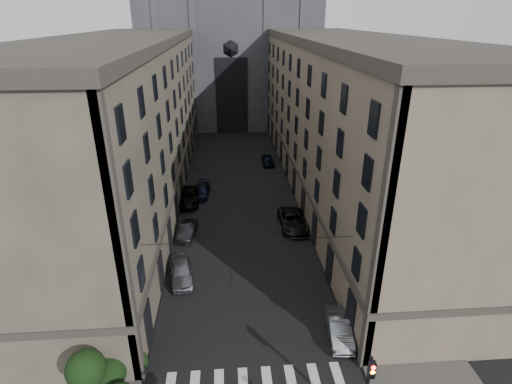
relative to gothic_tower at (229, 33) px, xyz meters
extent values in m
cube|color=#383533|center=(-10.50, -38.96, -17.72)|extent=(7.00, 80.00, 0.15)
cube|color=#383533|center=(10.50, -38.96, -17.72)|extent=(7.00, 80.00, 0.15)
cube|color=#474136|center=(-13.50, -38.96, -8.80)|extent=(13.00, 60.00, 18.00)
cube|color=#38332D|center=(-13.50, -38.96, 0.60)|extent=(13.60, 60.60, 0.90)
cube|color=#38332D|center=(-13.50, -38.96, -13.60)|extent=(13.40, 60.30, 0.50)
cube|color=brown|center=(13.50, -38.96, -8.80)|extent=(13.00, 60.00, 18.00)
cube|color=#38332D|center=(13.50, -38.96, 0.60)|extent=(13.60, 60.60, 0.90)
cube|color=#38332D|center=(13.50, -38.96, -13.60)|extent=(13.40, 60.30, 0.50)
cube|color=#2D2D33|center=(0.00, 0.04, -2.80)|extent=(34.00, 22.00, 30.00)
cube|color=black|center=(0.00, -11.01, -10.80)|extent=(6.00, 0.30, 14.00)
cube|color=black|center=(5.60, -73.18, -13.20)|extent=(0.34, 0.30, 1.00)
cylinder|color=#FF0C07|center=(5.60, -73.34, -12.88)|extent=(0.22, 0.05, 0.22)
cylinder|color=orange|center=(5.60, -73.34, -13.20)|extent=(0.22, 0.05, 0.22)
cylinder|color=black|center=(5.60, -73.34, -13.52)|extent=(0.22, 0.05, 0.22)
sphere|color=black|center=(-8.80, -69.16, -16.65)|extent=(2.00, 2.00, 2.00)
sphere|color=black|center=(-7.40, -68.16, -16.95)|extent=(1.40, 1.40, 1.40)
sphere|color=black|center=(-9.50, -70.46, -14.85)|extent=(2.20, 2.20, 2.20)
cylinder|color=black|center=(0.00, -64.96, -10.30)|extent=(14.00, 0.03, 0.03)
cylinder|color=black|center=(0.00, -52.96, -10.30)|extent=(14.00, 0.03, 0.03)
cylinder|color=black|center=(0.00, -39.96, -10.30)|extent=(14.00, 0.03, 0.03)
cylinder|color=black|center=(0.00, -26.96, -10.30)|extent=(14.00, 0.03, 0.03)
cylinder|color=black|center=(0.00, -14.96, -10.30)|extent=(14.00, 0.03, 0.03)
cylinder|color=black|center=(-1.30, -38.96, -10.70)|extent=(0.03, 60.00, 0.03)
cylinder|color=black|center=(1.30, -38.96, -10.70)|extent=(0.03, 60.00, 0.03)
imported|color=slate|center=(-5.51, -58.42, -16.98)|extent=(2.57, 5.02, 1.64)
imported|color=black|center=(-5.58, -51.10, -17.11)|extent=(1.98, 4.31, 1.37)
imported|color=black|center=(-6.20, -42.88, -16.97)|extent=(2.78, 5.96, 1.65)
imported|color=black|center=(-4.64, -40.86, -17.13)|extent=(2.28, 4.78, 1.34)
imported|color=slate|center=(6.20, -66.09, -17.09)|extent=(1.90, 4.44, 1.42)
imported|color=black|center=(5.50, -49.94, -16.99)|extent=(2.76, 5.86, 1.62)
imported|color=black|center=(5.98, -50.67, -17.14)|extent=(2.17, 4.67, 1.32)
imported|color=black|center=(4.93, -29.97, -17.10)|extent=(1.79, 4.17, 1.41)
camera|label=1|loc=(-1.34, -87.40, 3.06)|focal=28.00mm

